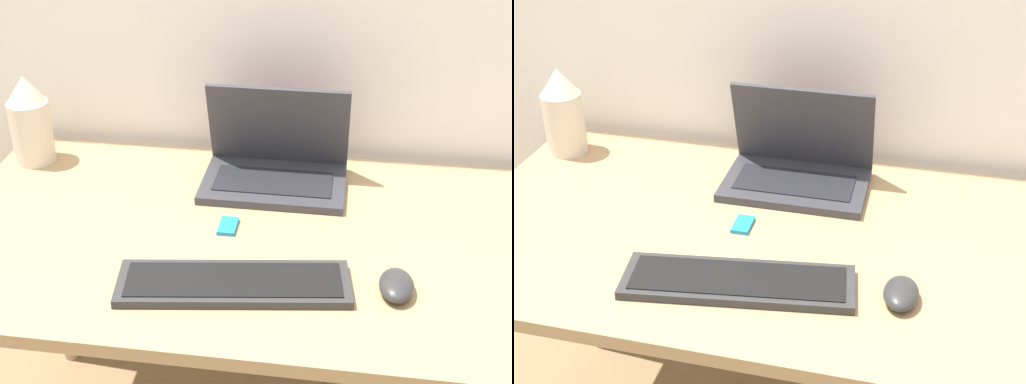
% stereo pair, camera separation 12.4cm
% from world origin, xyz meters
% --- Properties ---
extents(desk, '(1.46, 0.77, 0.74)m').
position_xyz_m(desk, '(0.00, 0.38, 0.66)').
color(desk, tan).
rests_on(desk, ground_plane).
extents(laptop, '(0.34, 0.23, 0.24)m').
position_xyz_m(laptop, '(-0.02, 0.62, 0.79)').
color(laptop, '#333338').
rests_on(laptop, desk).
extents(keyboard, '(0.47, 0.20, 0.02)m').
position_xyz_m(keyboard, '(-0.05, 0.19, 0.75)').
color(keyboard, '#2D2D2D').
rests_on(keyboard, desk).
extents(mouse, '(0.07, 0.10, 0.04)m').
position_xyz_m(mouse, '(0.26, 0.22, 0.76)').
color(mouse, '#2D2D2D').
rests_on(mouse, desk).
extents(vase, '(0.10, 0.10, 0.23)m').
position_xyz_m(vase, '(-0.65, 0.64, 0.85)').
color(vase, beige).
rests_on(vase, desk).
extents(mp3_player, '(0.04, 0.07, 0.01)m').
position_xyz_m(mp3_player, '(-0.10, 0.40, 0.75)').
color(mp3_player, '#1E7FB7').
rests_on(mp3_player, desk).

